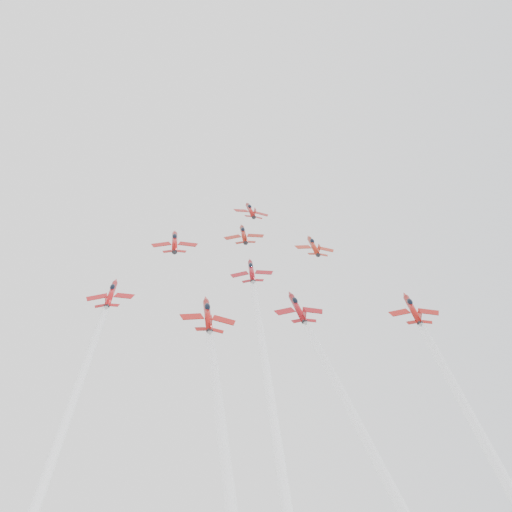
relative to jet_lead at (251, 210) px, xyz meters
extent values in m
cylinder|color=maroon|center=(0.00, -0.31, -0.28)|extent=(1.09, 9.01, 6.16)
cone|color=maroon|center=(0.00, 4.83, 2.92)|extent=(1.09, 2.43, 2.08)
cone|color=black|center=(0.00, -5.03, -3.21)|extent=(1.09, 1.59, 1.56)
ellipsoid|color=black|center=(0.00, 1.37, 1.35)|extent=(0.99, 2.33, 1.91)
cube|color=maroon|center=(-2.68, -0.96, -0.74)|extent=(4.07, 2.66, 1.03)
cube|color=maroon|center=(2.68, -0.96, -0.74)|extent=(4.07, 2.66, 1.03)
cube|color=maroon|center=(0.00, -4.65, -1.57)|extent=(0.12, 2.57, 2.63)
cube|color=maroon|center=(-1.39, -4.19, -2.68)|extent=(1.96, 1.32, 0.59)
cube|color=maroon|center=(1.39, -4.19, -2.68)|extent=(1.96, 1.32, 0.59)
cylinder|color=#A1100F|center=(-19.31, -19.83, -12.40)|extent=(1.18, 9.70, 6.64)
cone|color=#A1100F|center=(-19.31, -14.29, -8.96)|extent=(1.18, 2.62, 2.24)
cone|color=black|center=(-19.31, -24.92, -15.56)|extent=(1.18, 1.71, 1.68)
ellipsoid|color=black|center=(-19.31, -18.02, -10.65)|extent=(1.07, 2.51, 2.06)
cube|color=#A1100F|center=(-22.19, -20.53, -12.89)|extent=(4.39, 2.86, 1.11)
cube|color=#A1100F|center=(-16.42, -20.53, -12.89)|extent=(4.39, 2.86, 1.11)
cube|color=#A1100F|center=(-19.31, -24.50, -13.79)|extent=(0.13, 2.76, 2.83)
cube|color=#A1100F|center=(-20.80, -24.01, -14.99)|extent=(2.11, 1.42, 0.64)
cube|color=#A1100F|center=(-17.81, -24.01, -14.99)|extent=(2.11, 1.42, 0.64)
cylinder|color=maroon|center=(-3.41, -15.03, -9.42)|extent=(1.09, 9.01, 6.17)
cone|color=maroon|center=(-3.41, -9.89, -6.22)|extent=(1.09, 2.43, 2.08)
cone|color=black|center=(-3.41, -19.76, -12.35)|extent=(1.09, 1.59, 1.56)
ellipsoid|color=black|center=(-3.41, -13.35, -7.79)|extent=(0.99, 2.33, 1.91)
cube|color=maroon|center=(-6.10, -15.68, -9.88)|extent=(4.07, 2.66, 1.03)
cube|color=maroon|center=(-0.73, -15.68, -9.88)|extent=(4.07, 2.66, 1.03)
cube|color=maroon|center=(-3.41, -19.37, -10.71)|extent=(0.12, 2.57, 2.63)
cube|color=maroon|center=(-4.80, -18.91, -11.83)|extent=(1.96, 1.32, 0.59)
cube|color=maroon|center=(-2.02, -18.91, -11.83)|extent=(1.96, 1.32, 0.59)
cylinder|color=#A3200F|center=(12.03, -20.33, -12.71)|extent=(1.07, 8.79, 6.02)
cone|color=#A3200F|center=(12.03, -15.31, -9.59)|extent=(1.07, 2.37, 2.03)
cone|color=black|center=(12.03, -24.94, -15.57)|extent=(1.07, 1.55, 1.52)
ellipsoid|color=black|center=(12.03, -18.70, -11.12)|extent=(0.97, 2.27, 1.87)
cube|color=#A3200F|center=(9.41, -20.97, -13.16)|extent=(3.98, 2.60, 1.00)
cube|color=#A3200F|center=(14.64, -20.97, -13.16)|extent=(3.98, 2.60, 1.00)
cube|color=#A3200F|center=(12.03, -24.57, -13.97)|extent=(0.12, 2.50, 2.57)
cube|color=#A3200F|center=(10.67, -24.12, -15.06)|extent=(1.91, 1.29, 0.58)
cube|color=#A3200F|center=(13.38, -24.12, -15.06)|extent=(1.91, 1.29, 0.58)
cylinder|color=maroon|center=(-3.67, -32.18, -20.07)|extent=(1.00, 8.25, 5.65)
cone|color=maroon|center=(-3.67, -27.47, -17.14)|extent=(1.00, 2.23, 1.90)
cone|color=black|center=(-3.67, -36.51, -22.75)|extent=(1.00, 1.45, 1.43)
ellipsoid|color=black|center=(-3.67, -30.64, -18.58)|extent=(0.91, 2.13, 1.75)
cube|color=maroon|center=(-6.13, -32.77, -20.49)|extent=(3.73, 2.44, 0.94)
cube|color=maroon|center=(-1.22, -32.77, -20.49)|extent=(3.73, 2.44, 0.94)
cube|color=maroon|center=(-3.67, -36.15, -21.25)|extent=(0.11, 2.35, 2.41)
cube|color=maroon|center=(-4.94, -35.73, -22.27)|extent=(1.79, 1.21, 0.54)
cube|color=maroon|center=(-2.40, -35.73, -22.27)|extent=(1.79, 1.21, 0.54)
cylinder|color=white|center=(-3.67, -71.57, -44.53)|extent=(1.27, 70.19, 44.25)
cylinder|color=#A81013|center=(-30.09, -41.13, -25.62)|extent=(0.99, 8.18, 5.60)
cone|color=#A81013|center=(-30.09, -36.45, -22.72)|extent=(0.99, 2.21, 1.89)
cone|color=black|center=(-30.09, -45.42, -28.29)|extent=(0.99, 1.44, 1.41)
ellipsoid|color=black|center=(-30.09, -39.60, -24.15)|extent=(0.90, 2.11, 1.74)
cube|color=#A81013|center=(-32.53, -41.72, -26.04)|extent=(3.70, 2.42, 0.93)
cube|color=#A81013|center=(-27.66, -41.72, -26.04)|extent=(3.70, 2.42, 0.93)
cube|color=#A81013|center=(-30.09, -45.07, -26.80)|extent=(0.11, 2.33, 2.39)
cube|color=#A81013|center=(-31.35, -44.65, -27.81)|extent=(1.78, 1.20, 0.54)
cube|color=#A81013|center=(-28.83, -44.65, -27.81)|extent=(1.78, 1.20, 0.54)
cylinder|color=white|center=(-30.09, -80.20, -49.89)|extent=(1.26, 69.62, 43.89)
cylinder|color=#9F110F|center=(-13.07, -47.52, -29.59)|extent=(1.11, 9.19, 6.29)
cone|color=#9F110F|center=(-13.07, -42.27, -26.33)|extent=(1.11, 2.48, 2.12)
cone|color=black|center=(-13.07, -52.34, -32.59)|extent=(1.11, 1.62, 1.59)
ellipsoid|color=black|center=(-13.07, -45.81, -27.93)|extent=(1.01, 2.37, 1.95)
cube|color=#9F110F|center=(-15.81, -48.18, -30.06)|extent=(4.16, 2.71, 1.05)
cube|color=#9F110F|center=(-10.34, -48.18, -30.06)|extent=(4.16, 2.71, 1.05)
cube|color=#9F110F|center=(-13.07, -51.95, -30.91)|extent=(0.12, 2.62, 2.68)
cube|color=#9F110F|center=(-14.49, -51.48, -32.05)|extent=(2.00, 1.34, 0.60)
cube|color=#9F110F|center=(-11.66, -51.48, -32.05)|extent=(2.00, 1.34, 0.60)
cylinder|color=maroon|center=(3.06, -45.15, -28.12)|extent=(1.03, 8.54, 5.84)
cone|color=maroon|center=(3.06, -40.28, -25.10)|extent=(1.03, 2.30, 1.97)
cone|color=black|center=(3.06, -49.63, -30.90)|extent=(1.03, 1.50, 1.47)
ellipsoid|color=black|center=(3.06, -43.56, -26.58)|extent=(0.94, 2.20, 1.81)
cube|color=maroon|center=(0.52, -45.77, -28.56)|extent=(3.86, 2.52, 0.97)
cube|color=maroon|center=(5.60, -45.77, -28.56)|extent=(3.86, 2.52, 0.97)
cube|color=maroon|center=(3.06, -49.26, -29.35)|extent=(0.11, 2.43, 2.49)
cube|color=maroon|center=(1.74, -48.83, -30.41)|extent=(1.85, 1.25, 0.56)
cube|color=maroon|center=(4.37, -48.83, -30.41)|extent=(1.85, 1.25, 0.56)
cylinder|color=#9D120E|center=(24.51, -45.32, -28.23)|extent=(1.07, 8.79, 6.01)
cone|color=#9D120E|center=(24.51, -40.30, -25.11)|extent=(1.07, 2.37, 2.03)
cone|color=black|center=(24.51, -49.93, -31.09)|extent=(1.07, 1.55, 1.52)
ellipsoid|color=black|center=(24.51, -43.68, -26.64)|extent=(0.97, 2.27, 1.86)
cube|color=#9D120E|center=(21.89, -45.95, -28.68)|extent=(3.97, 2.59, 1.00)
cube|color=#9D120E|center=(27.12, -45.95, -28.68)|extent=(3.97, 2.59, 1.00)
cube|color=#9D120E|center=(24.51, -49.55, -29.49)|extent=(0.12, 2.50, 2.57)
cube|color=#9D120E|center=(23.15, -49.10, -30.58)|extent=(1.91, 1.29, 0.58)
cube|color=#9D120E|center=(25.86, -49.10, -30.58)|extent=(1.91, 1.29, 0.58)
camera|label=1|loc=(-17.56, -145.29, -33.51)|focal=40.00mm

